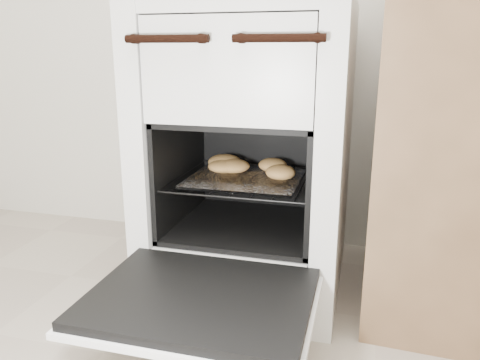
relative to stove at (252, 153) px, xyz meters
name	(u,v)px	position (x,y,z in m)	size (l,w,h in m)	color
stove	(252,153)	(0.00, 0.00, 0.00)	(0.58, 0.64, 0.88)	silver
oven_door	(201,300)	(0.00, -0.49, -0.24)	(0.52, 0.40, 0.04)	black
oven_rack	(247,179)	(0.00, -0.06, -0.07)	(0.42, 0.40, 0.01)	black
foil_sheet	(245,179)	(0.00, -0.08, -0.06)	(0.33, 0.29, 0.01)	white
baked_rolls	(242,165)	(-0.03, -0.02, -0.03)	(0.33, 0.21, 0.05)	tan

